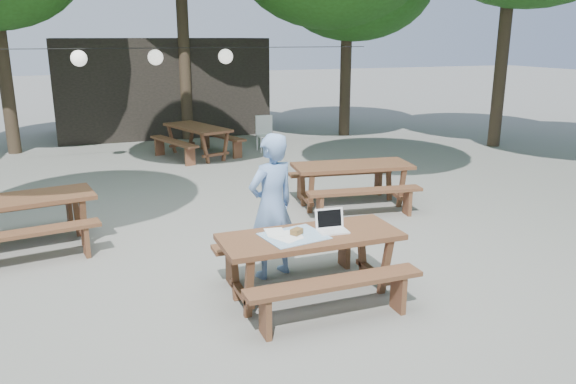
% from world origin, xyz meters
% --- Properties ---
extents(ground, '(80.00, 80.00, 0.00)m').
position_xyz_m(ground, '(0.00, 0.00, 0.00)').
color(ground, '#63645F').
rests_on(ground, ground).
extents(pavilion, '(6.00, 3.00, 2.80)m').
position_xyz_m(pavilion, '(0.50, 10.50, 1.40)').
color(pavilion, black).
rests_on(pavilion, ground).
extents(main_picnic_table, '(2.00, 1.58, 0.75)m').
position_xyz_m(main_picnic_table, '(0.32, -1.64, 0.39)').
color(main_picnic_table, '#4C321B').
rests_on(main_picnic_table, ground).
extents(picnic_table_nw, '(2.12, 1.85, 0.75)m').
position_xyz_m(picnic_table_nw, '(-2.85, 1.08, 0.39)').
color(picnic_table_nw, '#4C321B').
rests_on(picnic_table_nw, ground).
extents(picnic_table_ne, '(2.10, 1.83, 0.75)m').
position_xyz_m(picnic_table_ne, '(2.35, 1.34, 0.39)').
color(picnic_table_ne, '#4C321B').
rests_on(picnic_table_ne, ground).
extents(picnic_table_far_e, '(2.10, 2.30, 0.75)m').
position_xyz_m(picnic_table_far_e, '(0.75, 6.40, 0.39)').
color(picnic_table_far_e, '#4C321B').
rests_on(picnic_table_far_e, ground).
extents(woman, '(0.75, 0.60, 1.77)m').
position_xyz_m(woman, '(0.12, -0.91, 0.89)').
color(woman, '#7296D0').
rests_on(woman, ground).
extents(plastic_chair, '(0.46, 0.46, 0.90)m').
position_xyz_m(plastic_chair, '(2.52, 6.47, 0.26)').
color(plastic_chair, silver).
rests_on(plastic_chair, ground).
extents(laptop, '(0.35, 0.29, 0.24)m').
position_xyz_m(laptop, '(0.58, -1.61, 0.81)').
color(laptop, white).
rests_on(laptop, main_picnic_table).
extents(tabletop_clutter, '(0.73, 0.65, 0.08)m').
position_xyz_m(tabletop_clutter, '(0.12, -1.63, 0.76)').
color(tabletop_clutter, teal).
rests_on(tabletop_clutter, main_picnic_table).
extents(paper_lanterns, '(9.00, 0.34, 0.38)m').
position_xyz_m(paper_lanterns, '(-0.19, 6.00, 2.40)').
color(paper_lanterns, black).
rests_on(paper_lanterns, ground).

